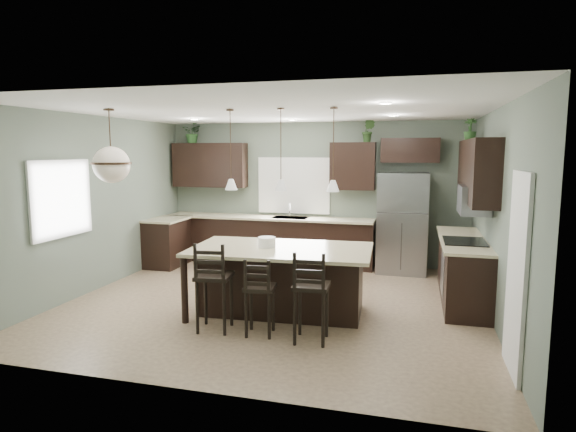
{
  "coord_description": "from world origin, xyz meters",
  "views": [
    {
      "loc": [
        1.97,
        -6.63,
        2.23
      ],
      "look_at": [
        0.1,
        0.4,
        1.25
      ],
      "focal_mm": 30.0,
      "sensor_mm": 36.0,
      "label": 1
    }
  ],
  "objects_px": {
    "bar_stool_center": "(260,296)",
    "refrigerator": "(402,223)",
    "bar_stool_left": "(214,286)",
    "plant_back_left": "(193,133)",
    "serving_dish": "(267,242)",
    "bar_stool_right": "(311,296)",
    "kitchen_island": "(281,281)"
  },
  "relations": [
    {
      "from": "bar_stool_left",
      "to": "plant_back_left",
      "type": "relative_size",
      "value": 2.63
    },
    {
      "from": "bar_stool_right",
      "to": "plant_back_left",
      "type": "height_order",
      "value": "plant_back_left"
    },
    {
      "from": "refrigerator",
      "to": "bar_stool_center",
      "type": "bearing_deg",
      "value": -113.36
    },
    {
      "from": "bar_stool_left",
      "to": "bar_stool_center",
      "type": "relative_size",
      "value": 1.17
    },
    {
      "from": "bar_stool_right",
      "to": "plant_back_left",
      "type": "relative_size",
      "value": 2.56
    },
    {
      "from": "bar_stool_left",
      "to": "plant_back_left",
      "type": "bearing_deg",
      "value": 111.76
    },
    {
      "from": "refrigerator",
      "to": "bar_stool_left",
      "type": "distance_m",
      "value": 4.25
    },
    {
      "from": "refrigerator",
      "to": "plant_back_left",
      "type": "distance_m",
      "value": 4.59
    },
    {
      "from": "bar_stool_right",
      "to": "bar_stool_center",
      "type": "bearing_deg",
      "value": 172.76
    },
    {
      "from": "kitchen_island",
      "to": "plant_back_left",
      "type": "bearing_deg",
      "value": 129.4
    },
    {
      "from": "bar_stool_center",
      "to": "bar_stool_right",
      "type": "xyz_separation_m",
      "value": [
        0.65,
        -0.05,
        0.07
      ]
    },
    {
      "from": "refrigerator",
      "to": "kitchen_island",
      "type": "relative_size",
      "value": 0.76
    },
    {
      "from": "plant_back_left",
      "to": "bar_stool_left",
      "type": "bearing_deg",
      "value": -61.21
    },
    {
      "from": "kitchen_island",
      "to": "bar_stool_right",
      "type": "height_order",
      "value": "bar_stool_right"
    },
    {
      "from": "bar_stool_left",
      "to": "bar_stool_right",
      "type": "relative_size",
      "value": 1.03
    },
    {
      "from": "kitchen_island",
      "to": "plant_back_left",
      "type": "xyz_separation_m",
      "value": [
        -2.73,
        2.99,
        2.15
      ]
    },
    {
      "from": "bar_stool_right",
      "to": "kitchen_island",
      "type": "bearing_deg",
      "value": 121.84
    },
    {
      "from": "refrigerator",
      "to": "bar_stool_left",
      "type": "xyz_separation_m",
      "value": [
        -2.17,
        -3.64,
        -0.36
      ]
    },
    {
      "from": "kitchen_island",
      "to": "bar_stool_right",
      "type": "xyz_separation_m",
      "value": [
        0.61,
        -0.87,
        0.09
      ]
    },
    {
      "from": "refrigerator",
      "to": "kitchen_island",
      "type": "bearing_deg",
      "value": -118.61
    },
    {
      "from": "kitchen_island",
      "to": "bar_stool_left",
      "type": "height_order",
      "value": "bar_stool_left"
    },
    {
      "from": "bar_stool_left",
      "to": "bar_stool_center",
      "type": "bearing_deg",
      "value": -7.09
    },
    {
      "from": "bar_stool_center",
      "to": "plant_back_left",
      "type": "xyz_separation_m",
      "value": [
        -2.69,
        3.81,
        2.13
      ]
    },
    {
      "from": "bar_stool_center",
      "to": "serving_dish",
      "type": "bearing_deg",
      "value": 94.39
    },
    {
      "from": "bar_stool_center",
      "to": "refrigerator",
      "type": "bearing_deg",
      "value": 59.71
    },
    {
      "from": "bar_stool_right",
      "to": "plant_back_left",
      "type": "bearing_deg",
      "value": 127.63
    },
    {
      "from": "kitchen_island",
      "to": "bar_stool_right",
      "type": "bearing_deg",
      "value": -57.91
    },
    {
      "from": "bar_stool_center",
      "to": "kitchen_island",
      "type": "bearing_deg",
      "value": 80.52
    },
    {
      "from": "serving_dish",
      "to": "bar_stool_left",
      "type": "xyz_separation_m",
      "value": [
        -0.43,
        -0.81,
        -0.43
      ]
    },
    {
      "from": "serving_dish",
      "to": "bar_stool_center",
      "type": "distance_m",
      "value": 0.97
    },
    {
      "from": "bar_stool_center",
      "to": "bar_stool_right",
      "type": "bearing_deg",
      "value": -10.93
    },
    {
      "from": "serving_dish",
      "to": "plant_back_left",
      "type": "relative_size",
      "value": 0.56
    }
  ]
}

